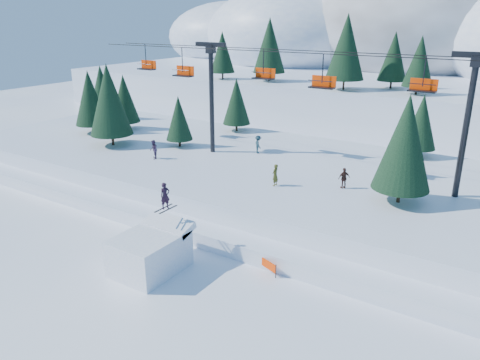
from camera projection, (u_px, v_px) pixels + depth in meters
The scene contains 10 objects.
ground at pixel (157, 285), 27.60m from camera, with size 160.00×160.00×0.00m, color white.
mid_shelf at pixel (295, 180), 41.43m from camera, with size 70.00×22.00×2.50m, color white.
berm at pixel (232, 228), 33.75m from camera, with size 70.00×6.00×1.10m, color white.
mountain_ridge at pixel (409, 47), 85.06m from camera, with size 119.00×60.44×26.46m.
jump_kicker at pixel (151, 251), 28.93m from camera, with size 3.47×4.73×5.34m.
chairlift at pixel (313, 90), 38.16m from camera, with size 46.00×3.21×10.28m.
conifer_stand at pixel (361, 122), 37.99m from camera, with size 63.68×16.31×10.19m.
distant_skiers at pixel (287, 160), 39.97m from camera, with size 30.74×8.52×1.77m.
banner_near at pixel (261, 261), 29.27m from camera, with size 2.67×1.07×0.90m.
banner_far at pixel (389, 286), 26.57m from camera, with size 2.76×0.81×0.90m.
Camera 1 is at (17.15, -17.44, 15.04)m, focal length 35.00 mm.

